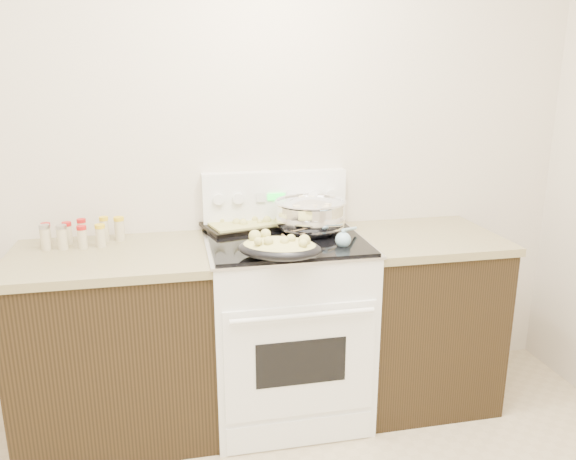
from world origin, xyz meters
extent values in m
cube|color=beige|center=(0.00, 1.77, 1.35)|extent=(4.00, 0.05, 2.70)
cube|color=black|center=(-0.48, 1.43, 0.44)|extent=(0.90, 0.64, 0.88)
cube|color=brown|center=(-0.48, 1.43, 0.90)|extent=(0.93, 0.67, 0.04)
cube|color=black|center=(1.08, 1.43, 0.44)|extent=(0.70, 0.64, 0.88)
cube|color=brown|center=(1.08, 1.43, 0.90)|extent=(0.73, 0.67, 0.04)
cube|color=white|center=(0.35, 1.42, 0.46)|extent=(0.76, 0.66, 0.92)
cube|color=white|center=(0.35, 1.08, 0.45)|extent=(0.70, 0.01, 0.55)
cube|color=black|center=(0.35, 1.08, 0.46)|extent=(0.42, 0.01, 0.22)
cylinder|color=white|center=(0.35, 1.04, 0.70)|extent=(0.65, 0.02, 0.02)
cube|color=white|center=(0.35, 1.09, 0.08)|extent=(0.70, 0.01, 0.14)
cube|color=silver|center=(0.35, 1.42, 0.93)|extent=(0.78, 0.68, 0.01)
cube|color=black|center=(0.35, 1.42, 0.94)|extent=(0.74, 0.64, 0.01)
cube|color=white|center=(0.35, 1.72, 1.08)|extent=(0.76, 0.07, 0.28)
cylinder|color=white|center=(0.05, 1.67, 1.10)|extent=(0.06, 0.02, 0.06)
cylinder|color=white|center=(0.15, 1.67, 1.10)|extent=(0.06, 0.02, 0.06)
cylinder|color=white|center=(0.55, 1.67, 1.10)|extent=(0.06, 0.02, 0.06)
cylinder|color=white|center=(0.65, 1.67, 1.10)|extent=(0.06, 0.02, 0.06)
cube|color=#19E533|center=(0.35, 1.67, 1.10)|extent=(0.09, 0.00, 0.04)
cube|color=silver|center=(0.27, 1.67, 1.10)|extent=(0.05, 0.00, 0.05)
cube|color=silver|center=(0.43, 1.67, 1.10)|extent=(0.05, 0.00, 0.05)
ellipsoid|color=silver|center=(0.49, 1.51, 1.02)|extent=(0.41, 0.41, 0.21)
cylinder|color=silver|center=(0.49, 1.51, 0.95)|extent=(0.20, 0.20, 0.01)
torus|color=silver|center=(0.49, 1.51, 1.10)|extent=(0.36, 0.36, 0.02)
cylinder|color=silver|center=(0.49, 1.51, 1.04)|extent=(0.34, 0.34, 0.12)
cylinder|color=brown|center=(0.49, 1.51, 1.09)|extent=(0.32, 0.32, 0.00)
cube|color=beige|center=(0.49, 1.42, 1.09)|extent=(0.04, 0.04, 0.02)
cube|color=beige|center=(0.48, 1.63, 1.09)|extent=(0.04, 0.04, 0.02)
cube|color=beige|center=(0.57, 1.49, 1.09)|extent=(0.03, 0.03, 0.02)
cube|color=beige|center=(0.48, 1.50, 1.09)|extent=(0.04, 0.04, 0.03)
cube|color=beige|center=(0.54, 1.38, 1.09)|extent=(0.03, 0.03, 0.02)
cube|color=beige|center=(0.40, 1.41, 1.09)|extent=(0.03, 0.03, 0.03)
cube|color=beige|center=(0.47, 1.61, 1.09)|extent=(0.03, 0.03, 0.02)
cube|color=beige|center=(0.50, 1.45, 1.09)|extent=(0.04, 0.04, 0.03)
cube|color=beige|center=(0.56, 1.43, 1.09)|extent=(0.04, 0.04, 0.02)
cube|color=beige|center=(0.52, 1.59, 1.09)|extent=(0.04, 0.04, 0.03)
cube|color=beige|center=(0.54, 1.54, 1.09)|extent=(0.02, 0.02, 0.02)
ellipsoid|color=black|center=(0.26, 1.14, 0.98)|extent=(0.44, 0.38, 0.08)
ellipsoid|color=#CBC46C|center=(0.26, 1.14, 1.00)|extent=(0.40, 0.34, 0.06)
sphere|color=#CBC46C|center=(0.21, 1.11, 1.03)|extent=(0.04, 0.04, 0.04)
sphere|color=#CBC46C|center=(0.36, 1.10, 1.03)|extent=(0.05, 0.05, 0.05)
sphere|color=#CBC46C|center=(0.17, 1.11, 1.03)|extent=(0.04, 0.04, 0.04)
sphere|color=#CBC46C|center=(0.35, 1.06, 1.03)|extent=(0.04, 0.04, 0.04)
sphere|color=#CBC46C|center=(0.16, 1.19, 1.03)|extent=(0.06, 0.06, 0.06)
sphere|color=#CBC46C|center=(0.31, 1.12, 1.03)|extent=(0.04, 0.04, 0.04)
sphere|color=#CBC46C|center=(0.22, 1.22, 1.03)|extent=(0.05, 0.05, 0.05)
sphere|color=#CBC46C|center=(0.28, 1.10, 1.03)|extent=(0.04, 0.04, 0.04)
cube|color=black|center=(0.19, 1.68, 0.95)|extent=(0.50, 0.41, 0.02)
cube|color=#CBC46C|center=(0.19, 1.68, 0.97)|extent=(0.45, 0.36, 0.02)
sphere|color=#CBC46C|center=(0.24, 1.69, 0.98)|extent=(0.04, 0.04, 0.04)
sphere|color=#CBC46C|center=(0.29, 1.65, 0.98)|extent=(0.04, 0.04, 0.04)
sphere|color=#CBC46C|center=(0.07, 1.69, 0.98)|extent=(0.03, 0.03, 0.03)
sphere|color=#CBC46C|center=(0.30, 1.65, 0.98)|extent=(0.04, 0.04, 0.04)
sphere|color=#CBC46C|center=(0.17, 1.65, 0.98)|extent=(0.03, 0.03, 0.03)
sphere|color=#CBC46C|center=(0.17, 1.62, 0.98)|extent=(0.04, 0.04, 0.04)
sphere|color=#CBC46C|center=(0.26, 1.63, 0.98)|extent=(0.03, 0.03, 0.03)
sphere|color=#CBC46C|center=(0.25, 1.77, 0.98)|extent=(0.04, 0.04, 0.04)
sphere|color=#CBC46C|center=(0.23, 1.75, 0.98)|extent=(0.03, 0.03, 0.03)
sphere|color=#CBC46C|center=(0.14, 1.64, 0.98)|extent=(0.04, 0.04, 0.04)
cylinder|color=#A07B49|center=(0.36, 1.33, 0.95)|extent=(0.05, 0.26, 0.01)
sphere|color=#A07B49|center=(0.34, 1.22, 0.96)|extent=(0.04, 0.04, 0.04)
sphere|color=#89B6CD|center=(0.59, 1.25, 0.97)|extent=(0.07, 0.07, 0.07)
cylinder|color=#89B6CD|center=(0.65, 1.34, 0.99)|extent=(0.14, 0.21, 0.07)
cylinder|color=#BFB28C|center=(-0.79, 1.64, 0.96)|extent=(0.04, 0.04, 0.09)
cylinder|color=#B21414|center=(-0.79, 1.64, 1.02)|extent=(0.04, 0.04, 0.02)
cylinder|color=#BFB28C|center=(-0.69, 1.63, 0.97)|extent=(0.04, 0.04, 0.09)
cylinder|color=#B21414|center=(-0.69, 1.63, 1.02)|extent=(0.04, 0.04, 0.02)
cylinder|color=#BFB28C|center=(-0.62, 1.63, 0.97)|extent=(0.04, 0.04, 0.10)
cylinder|color=#B21414|center=(-0.62, 1.63, 1.03)|extent=(0.04, 0.04, 0.02)
cylinder|color=#BFB28C|center=(-0.52, 1.63, 0.97)|extent=(0.04, 0.04, 0.11)
cylinder|color=gold|center=(-0.52, 1.63, 1.04)|extent=(0.04, 0.04, 0.02)
cylinder|color=#BFB28C|center=(-0.45, 1.64, 0.97)|extent=(0.05, 0.05, 0.10)
cylinder|color=gold|center=(-0.45, 1.64, 1.03)|extent=(0.05, 0.05, 0.02)
cylinder|color=#BFB28C|center=(-0.77, 1.55, 0.97)|extent=(0.05, 0.05, 0.10)
cylinder|color=#B2B2B7|center=(-0.77, 1.55, 1.03)|extent=(0.05, 0.05, 0.02)
cylinder|color=#BFB28C|center=(-0.70, 1.54, 0.97)|extent=(0.05, 0.05, 0.10)
cylinder|color=#B2B2B7|center=(-0.70, 1.54, 1.03)|extent=(0.05, 0.05, 0.02)
cylinder|color=#BFB28C|center=(-0.61, 1.53, 0.97)|extent=(0.04, 0.04, 0.09)
cylinder|color=#B21414|center=(-0.61, 1.53, 1.02)|extent=(0.05, 0.05, 0.02)
cylinder|color=#BFB28C|center=(-0.53, 1.54, 0.97)|extent=(0.04, 0.04, 0.09)
cylinder|color=gold|center=(-0.53, 1.54, 1.02)|extent=(0.05, 0.05, 0.02)
camera|label=1|loc=(-0.18, -1.15, 1.72)|focal=35.00mm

